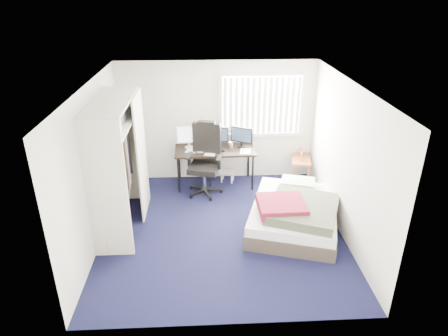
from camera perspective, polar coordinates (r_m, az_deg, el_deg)
ground at (r=6.94m, az=-0.27°, el=-8.78°), size 4.20×4.20×0.00m
room_shell at (r=6.23m, az=-0.30°, el=2.86°), size 4.20×4.20×4.20m
window_assembly at (r=8.21m, az=5.38°, el=8.89°), size 1.72×0.09×1.32m
closet at (r=6.68m, az=-14.89°, el=2.08°), size 0.64×1.84×2.22m
desk at (r=8.11m, az=-1.32°, el=2.94°), size 1.63×0.79×1.25m
office_chair at (r=7.91m, az=-2.69°, el=0.24°), size 0.82×0.82×1.43m
footstool at (r=8.46m, az=0.49°, el=-0.74°), size 0.35×0.30×0.24m
nightstand at (r=8.57m, az=10.89°, el=1.15°), size 0.50×0.81×0.70m
bed at (r=6.99m, az=10.05°, el=-6.29°), size 1.91×2.23×0.63m
pine_box at (r=6.62m, az=-14.72°, el=-10.09°), size 0.41×0.34×0.28m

